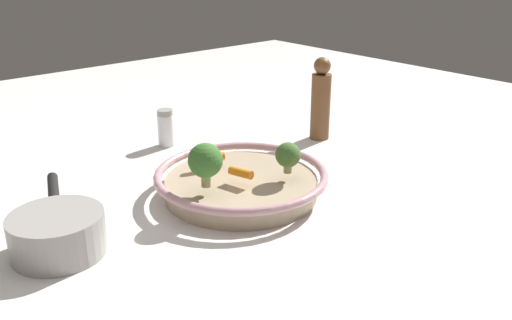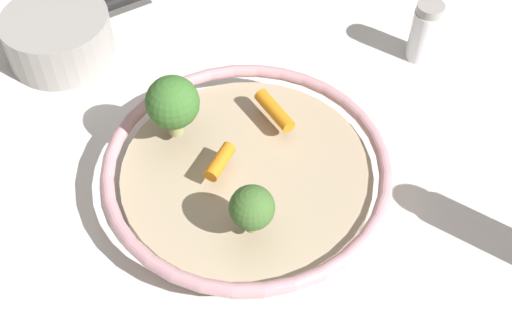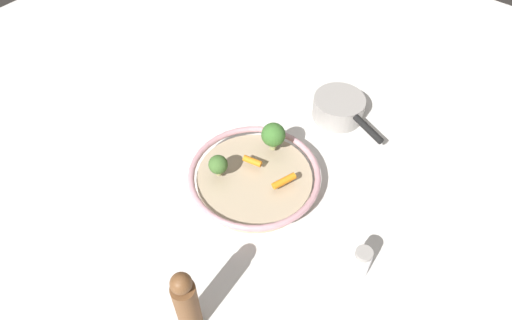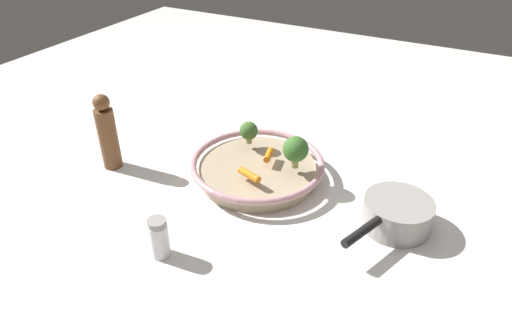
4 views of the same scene
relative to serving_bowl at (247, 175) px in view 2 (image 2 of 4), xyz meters
The scene contains 8 objects.
ground_plane 0.02m from the serving_bowl, ahead, with size 2.22×2.22×0.00m, color silver.
serving_bowl is the anchor object (origin of this frame).
baby_carrot_left 0.04m from the serving_bowl, 49.25° to the left, with size 0.01×0.01×0.04m, color orange.
baby_carrot_back 0.07m from the serving_bowl, 76.13° to the right, with size 0.01×0.01×0.05m, color orange.
broccoli_floret_small 0.09m from the serving_bowl, 132.55° to the left, with size 0.04×0.04×0.05m.
broccoli_floret_large 0.10m from the serving_bowl, ahead, with size 0.05×0.05×0.07m.
salt_shaker 0.29m from the serving_bowl, 97.47° to the right, with size 0.03×0.03×0.08m.
saucepan 0.30m from the serving_bowl, ahead, with size 0.13×0.21×0.06m.
Camera 2 is at (-0.27, 0.32, 0.56)m, focal length 47.83 mm.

